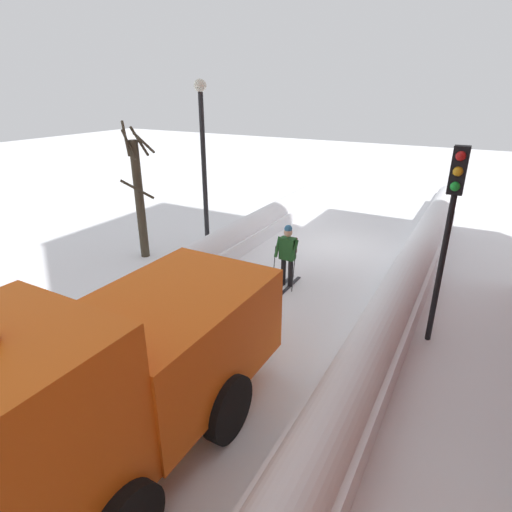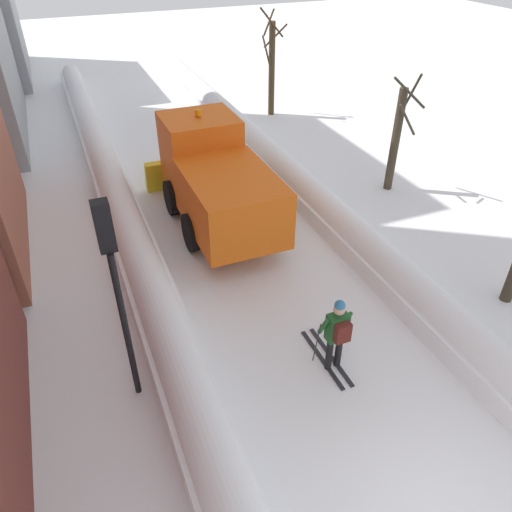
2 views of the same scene
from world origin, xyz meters
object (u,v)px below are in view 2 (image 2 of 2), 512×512
object	(u,v)px
skier	(337,332)
traffic_light_pole	(113,269)
bare_tree_far	(272,66)
plow_truck	(215,179)
bare_tree_mid	(397,137)

from	to	relation	value
skier	traffic_light_pole	xyz separation A→B (m)	(-3.93, 1.02, 1.99)
skier	bare_tree_far	size ratio (longest dim) A/B	0.39
traffic_light_pole	bare_tree_far	distance (m)	16.70
skier	bare_tree_far	bearing A→B (deg)	70.97
bare_tree_far	plow_truck	bearing A→B (deg)	-123.16
traffic_light_pole	bare_tree_mid	xyz separation A→B (m)	(9.80, 5.41, -1.14)
bare_tree_far	skier	bearing A→B (deg)	-109.03
traffic_light_pole	bare_tree_far	world-z (taller)	bare_tree_far
traffic_light_pole	bare_tree_mid	bearing A→B (deg)	28.92
plow_truck	traffic_light_pole	size ratio (longest dim) A/B	1.41
plow_truck	skier	xyz separation A→B (m)	(0.36, -6.53, -0.48)
skier	bare_tree_mid	bearing A→B (deg)	47.61
plow_truck	bare_tree_mid	distance (m)	6.24
bare_tree_mid	bare_tree_far	size ratio (longest dim) A/B	0.85
traffic_light_pole	bare_tree_mid	distance (m)	11.25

